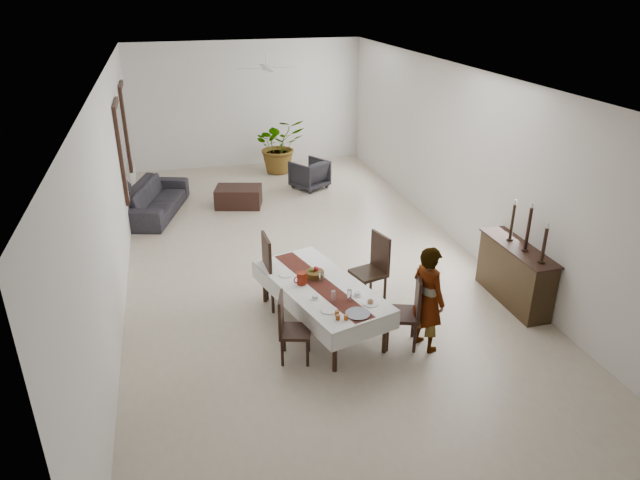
# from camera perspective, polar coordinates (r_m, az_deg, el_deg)

# --- Properties ---
(floor) EXTENTS (6.00, 12.00, 0.00)m
(floor) POSITION_cam_1_polar(r_m,az_deg,el_deg) (10.20, -1.75, -1.86)
(floor) COLOR beige
(floor) RESTS_ON ground
(ceiling) EXTENTS (6.00, 12.00, 0.02)m
(ceiling) POSITION_cam_1_polar(r_m,az_deg,el_deg) (9.24, -2.01, 16.23)
(ceiling) COLOR white
(ceiling) RESTS_ON wall_back
(wall_back) EXTENTS (6.00, 0.02, 3.20)m
(wall_back) POSITION_cam_1_polar(r_m,az_deg,el_deg) (15.33, -7.21, 13.29)
(wall_back) COLOR silver
(wall_back) RESTS_ON floor
(wall_front) EXTENTS (6.00, 0.02, 3.20)m
(wall_front) POSITION_cam_1_polar(r_m,az_deg,el_deg) (4.61, 16.35, -16.02)
(wall_front) COLOR silver
(wall_front) RESTS_ON floor
(wall_left) EXTENTS (0.02, 12.00, 3.20)m
(wall_left) POSITION_cam_1_polar(r_m,az_deg,el_deg) (9.42, -19.99, 4.89)
(wall_left) COLOR silver
(wall_left) RESTS_ON floor
(wall_right) EXTENTS (0.02, 12.00, 3.20)m
(wall_right) POSITION_cam_1_polar(r_m,az_deg,el_deg) (10.66, 14.17, 7.81)
(wall_right) COLOR silver
(wall_right) RESTS_ON floor
(dining_table_top) EXTENTS (1.43, 2.28, 0.04)m
(dining_table_top) POSITION_cam_1_polar(r_m,az_deg,el_deg) (7.98, 0.01, -4.62)
(dining_table_top) COLOR black
(dining_table_top) RESTS_ON table_leg_fl
(table_leg_fl) EXTENTS (0.08, 0.08, 0.62)m
(table_leg_fl) POSITION_cam_1_polar(r_m,az_deg,el_deg) (7.26, 1.50, -10.99)
(table_leg_fl) COLOR black
(table_leg_fl) RESTS_ON floor
(table_leg_fr) EXTENTS (0.08, 0.08, 0.62)m
(table_leg_fr) POSITION_cam_1_polar(r_m,az_deg,el_deg) (7.64, 6.49, -9.18)
(table_leg_fr) COLOR black
(table_leg_fr) RESTS_ON floor
(table_leg_bl) EXTENTS (0.08, 0.08, 0.62)m
(table_leg_bl) POSITION_cam_1_polar(r_m,az_deg,el_deg) (8.77, -5.58, -4.38)
(table_leg_bl) COLOR black
(table_leg_bl) RESTS_ON floor
(table_leg_br) EXTENTS (0.08, 0.08, 0.62)m
(table_leg_br) POSITION_cam_1_polar(r_m,az_deg,el_deg) (9.08, -1.16, -3.18)
(table_leg_br) COLOR black
(table_leg_br) RESTS_ON floor
(tablecloth_top) EXTENTS (1.63, 2.48, 0.01)m
(tablecloth_top) POSITION_cam_1_polar(r_m,az_deg,el_deg) (7.97, 0.01, -4.45)
(tablecloth_top) COLOR white
(tablecloth_top) RESTS_ON dining_table_top
(tablecloth_drape_left) EXTENTS (0.63, 2.19, 0.26)m
(tablecloth_drape_left) POSITION_cam_1_polar(r_m,az_deg,el_deg) (7.82, -3.26, -6.21)
(tablecloth_drape_left) COLOR white
(tablecloth_drape_left) RESTS_ON dining_table_top
(tablecloth_drape_right) EXTENTS (0.63, 2.19, 0.26)m
(tablecloth_drape_right) POSITION_cam_1_polar(r_m,az_deg,el_deg) (8.28, 3.09, -4.33)
(tablecloth_drape_right) COLOR white
(tablecloth_drape_right) RESTS_ON dining_table_top
(tablecloth_drape_near) EXTENTS (1.00, 0.29, 0.26)m
(tablecloth_drape_near) POSITION_cam_1_polar(r_m,az_deg,el_deg) (7.23, 4.70, -9.06)
(tablecloth_drape_near) COLOR silver
(tablecloth_drape_near) RESTS_ON dining_table_top
(tablecloth_drape_far) EXTENTS (1.00, 0.29, 0.26)m
(tablecloth_drape_far) POSITION_cam_1_polar(r_m,az_deg,el_deg) (8.91, -3.75, -2.14)
(tablecloth_drape_far) COLOR white
(tablecloth_drape_far) RESTS_ON dining_table_top
(table_runner) EXTENTS (0.90, 2.21, 0.00)m
(table_runner) POSITION_cam_1_polar(r_m,az_deg,el_deg) (7.97, 0.01, -4.41)
(table_runner) COLOR maroon
(table_runner) RESTS_ON tablecloth_top
(red_pitcher) EXTENTS (0.16, 0.16, 0.18)m
(red_pitcher) POSITION_cam_1_polar(r_m,az_deg,el_deg) (7.93, -1.85, -3.86)
(red_pitcher) COLOR maroon
(red_pitcher) RESTS_ON tablecloth_top
(pitcher_handle) EXTENTS (0.11, 0.05, 0.11)m
(pitcher_handle) POSITION_cam_1_polar(r_m,az_deg,el_deg) (7.90, -2.33, -3.99)
(pitcher_handle) COLOR maroon
(pitcher_handle) RESTS_ON red_pitcher
(wine_glass_near) EXTENTS (0.06, 0.06, 0.15)m
(wine_glass_near) POSITION_cam_1_polar(r_m,az_deg,el_deg) (7.56, 2.95, -5.52)
(wine_glass_near) COLOR white
(wine_glass_near) RESTS_ON tablecloth_top
(wine_glass_mid) EXTENTS (0.06, 0.06, 0.15)m
(wine_glass_mid) POSITION_cam_1_polar(r_m,az_deg,el_deg) (7.53, 1.34, -5.62)
(wine_glass_mid) COLOR white
(wine_glass_mid) RESTS_ON tablecloth_top
(wine_glass_far) EXTENTS (0.06, 0.06, 0.15)m
(wine_glass_far) POSITION_cam_1_polar(r_m,az_deg,el_deg) (7.99, 0.12, -3.74)
(wine_glass_far) COLOR silver
(wine_glass_far) RESTS_ON tablecloth_top
(teacup_right) EXTENTS (0.08, 0.08, 0.05)m
(teacup_right) POSITION_cam_1_polar(r_m,az_deg,el_deg) (7.69, 3.75, -5.38)
(teacup_right) COLOR white
(teacup_right) RESTS_ON saucer_right
(saucer_right) EXTENTS (0.13, 0.13, 0.01)m
(saucer_right) POSITION_cam_1_polar(r_m,az_deg,el_deg) (7.71, 3.75, -5.52)
(saucer_right) COLOR white
(saucer_right) RESTS_ON tablecloth_top
(teacup_left) EXTENTS (0.08, 0.08, 0.05)m
(teacup_left) POSITION_cam_1_polar(r_m,az_deg,el_deg) (7.61, -0.50, -5.70)
(teacup_left) COLOR silver
(teacup_left) RESTS_ON saucer_left
(saucer_left) EXTENTS (0.13, 0.13, 0.01)m
(saucer_left) POSITION_cam_1_polar(r_m,az_deg,el_deg) (7.62, -0.50, -5.84)
(saucer_left) COLOR white
(saucer_left) RESTS_ON tablecloth_top
(plate_near_right) EXTENTS (0.21, 0.21, 0.01)m
(plate_near_right) POSITION_cam_1_polar(r_m,az_deg,el_deg) (7.53, 5.06, -6.31)
(plate_near_right) COLOR white
(plate_near_right) RESTS_ON tablecloth_top
(bread_near_right) EXTENTS (0.08, 0.08, 0.08)m
(bread_near_right) POSITION_cam_1_polar(r_m,az_deg,el_deg) (7.52, 5.07, -6.15)
(bread_near_right) COLOR tan
(bread_near_right) RESTS_ON plate_near_right
(plate_near_left) EXTENTS (0.21, 0.21, 0.01)m
(plate_near_left) POSITION_cam_1_polar(r_m,az_deg,el_deg) (7.36, 0.90, -7.02)
(plate_near_left) COLOR silver
(plate_near_left) RESTS_ON tablecloth_top
(plate_far_left) EXTENTS (0.21, 0.21, 0.01)m
(plate_far_left) POSITION_cam_1_polar(r_m,az_deg,el_deg) (8.22, -3.43, -3.46)
(plate_far_left) COLOR white
(plate_far_left) RESTS_ON tablecloth_top
(serving_tray) EXTENTS (0.32, 0.32, 0.02)m
(serving_tray) POSITION_cam_1_polar(r_m,az_deg,el_deg) (7.29, 3.79, -7.37)
(serving_tray) COLOR #404045
(serving_tray) RESTS_ON tablecloth_top
(jam_jar_a) EXTENTS (0.06, 0.06, 0.07)m
(jam_jar_a) POSITION_cam_1_polar(r_m,az_deg,el_deg) (7.17, 2.63, -7.73)
(jam_jar_a) COLOR #9B4816
(jam_jar_a) RESTS_ON tablecloth_top
(jam_jar_b) EXTENTS (0.06, 0.06, 0.07)m
(jam_jar_b) POSITION_cam_1_polar(r_m,az_deg,el_deg) (7.16, 1.80, -7.73)
(jam_jar_b) COLOR brown
(jam_jar_b) RESTS_ON tablecloth_top
(jam_jar_c) EXTENTS (0.06, 0.06, 0.07)m
(jam_jar_c) POSITION_cam_1_polar(r_m,az_deg,el_deg) (7.25, 1.72, -7.32)
(jam_jar_c) COLOR brown
(jam_jar_c) RESTS_ON tablecloth_top
(fruit_basket) EXTENTS (0.26, 0.26, 0.09)m
(fruit_basket) POSITION_cam_1_polar(r_m,az_deg,el_deg) (8.13, -0.52, -3.43)
(fruit_basket) COLOR brown
(fruit_basket) RESTS_ON tablecloth_top
(fruit_red) EXTENTS (0.08, 0.08, 0.08)m
(fruit_red) POSITION_cam_1_polar(r_m,az_deg,el_deg) (8.13, -0.43, -2.92)
(fruit_red) COLOR #A8101E
(fruit_red) RESTS_ON fruit_basket
(fruit_green) EXTENTS (0.07, 0.07, 0.07)m
(fruit_green) POSITION_cam_1_polar(r_m,az_deg,el_deg) (8.11, -0.84, -3.00)
(fruit_green) COLOR olive
(fruit_green) RESTS_ON fruit_basket
(chair_right_near_seat) EXTENTS (0.57, 0.57, 0.05)m
(chair_right_near_seat) POSITION_cam_1_polar(r_m,az_deg,el_deg) (7.75, 8.14, -7.38)
(chair_right_near_seat) COLOR black
(chair_right_near_seat) RESTS_ON chair_right_near_leg_fl
(chair_right_near_leg_fl) EXTENTS (0.06, 0.06, 0.44)m
(chair_right_near_leg_fl) POSITION_cam_1_polar(r_m,az_deg,el_deg) (7.75, 9.46, -9.66)
(chair_right_near_leg_fl) COLOR black
(chair_right_near_leg_fl) RESTS_ON floor
(chair_right_near_leg_fr) EXTENTS (0.06, 0.06, 0.44)m
(chair_right_near_leg_fr) POSITION_cam_1_polar(r_m,az_deg,el_deg) (8.05, 9.27, -8.21)
(chair_right_near_leg_fr) COLOR black
(chair_right_near_leg_fr) RESTS_ON floor
(chair_right_near_leg_bl) EXTENTS (0.06, 0.06, 0.44)m
(chair_right_near_leg_bl) POSITION_cam_1_polar(r_m,az_deg,el_deg) (7.72, 6.74, -9.60)
(chair_right_near_leg_bl) COLOR black
(chair_right_near_leg_bl) RESTS_ON floor
(chair_right_near_leg_br) EXTENTS (0.06, 0.06, 0.44)m
(chair_right_near_leg_br) POSITION_cam_1_polar(r_m,az_deg,el_deg) (8.02, 6.66, -8.15)
(chair_right_near_leg_br) COLOR black
(chair_right_near_leg_br) RESTS_ON floor
(chair_right_near_back) EXTENTS (0.19, 0.43, 0.57)m
(chair_right_near_back) POSITION_cam_1_polar(r_m,az_deg,el_deg) (7.61, 9.80, -5.47)
(chair_right_near_back) COLOR black
(chair_right_near_back) RESTS_ON chair_right_near_seat
(chair_right_far_seat) EXTENTS (0.56, 0.56, 0.05)m
(chair_right_far_seat) POSITION_cam_1_polar(r_m,az_deg,el_deg) (8.70, 4.86, -3.34)
(chair_right_far_seat) COLOR black
(chair_right_far_seat) RESTS_ON chair_right_far_leg_fl
(chair_right_far_leg_fl) EXTENTS (0.06, 0.06, 0.45)m
(chair_right_far_leg_fl) POSITION_cam_1_polar(r_m,az_deg,el_deg) (8.78, 6.51, -4.99)
(chair_right_far_leg_fl) COLOR black
(chair_right_far_leg_fl) RESTS_ON floor
(chair_right_far_leg_fr) EXTENTS (0.06, 0.06, 0.45)m
(chair_right_far_leg_fr) POSITION_cam_1_polar(r_m,az_deg,el_deg) (9.05, 5.11, -4.00)
(chair_right_far_leg_fr) COLOR black
(chair_right_far_leg_fr) RESTS_ON floor
(chair_right_far_leg_bl) EXTENTS (0.06, 0.06, 0.45)m
(chair_right_far_leg_bl) POSITION_cam_1_polar(r_m,az_deg,el_deg) (8.59, 4.47, -5.63)
(chair_right_far_leg_bl) COLOR black
(chair_right_far_leg_bl) RESTS_ON floor
(chair_right_far_leg_br) EXTENTS (0.06, 0.06, 0.45)m
(chair_right_far_leg_br) POSITION_cam_1_polar(r_m,az_deg,el_deg) (8.86, 3.12, -4.58)
(chair_right_far_leg_br) COLOR black
(chair_right_far_leg_br) RESTS_ON floor
(chair_right_far_back) EXTENTS (0.16, 0.45, 0.58)m
(chair_right_far_back) POSITION_cam_1_polar(r_m,az_deg,el_deg) (8.67, 6.07, -1.18)
(chair_right_far_back) COLOR black
(chair_right_far_back) RESTS_ON chair_right_far_seat
(chair_left_near_seat) EXTENTS (0.49, 0.49, 0.05)m
(chair_left_near_seat) POSITION_cam_1_polar(r_m,az_deg,el_deg) (7.43, -2.48, -9.14)
(chair_left_near_seat) COLOR black
(chair_left_near_seat) RESTS_ON chair_left_near_leg_fl
(chair_left_near_leg_fl) EXTENTS (0.05, 0.05, 0.39)m
(chair_left_near_leg_fl) POSITION_cam_1_polar(r_m,az_deg,el_deg) (7.69, -3.59, -9.80)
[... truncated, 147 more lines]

